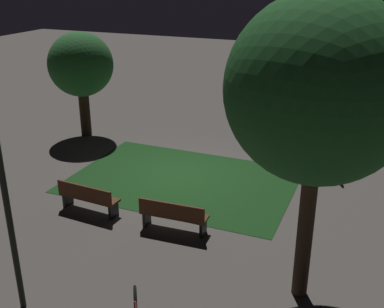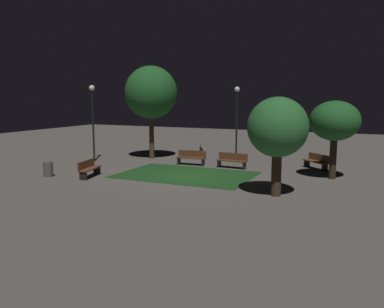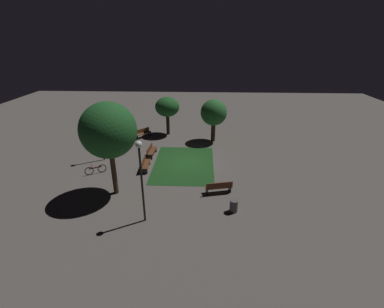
% 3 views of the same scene
% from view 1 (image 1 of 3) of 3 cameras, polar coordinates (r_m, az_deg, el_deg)
% --- Properties ---
extents(ground_plane, '(60.00, 60.00, 0.00)m').
position_cam_1_polar(ground_plane, '(15.73, -1.57, -2.53)').
color(ground_plane, '#56514C').
extents(grass_lawn, '(7.10, 4.88, 0.01)m').
position_cam_1_polar(grass_lawn, '(15.33, -1.16, -3.19)').
color(grass_lawn, '#194219').
rests_on(grass_lawn, ground).
extents(bench_lawn_edge, '(1.83, 0.59, 0.88)m').
position_cam_1_polar(bench_lawn_edge, '(13.53, -12.53, -5.09)').
color(bench_lawn_edge, '#512D19').
rests_on(bench_lawn_edge, ground).
extents(bench_corner, '(1.82, 0.57, 0.88)m').
position_cam_1_polar(bench_corner, '(12.33, -2.30, -7.35)').
color(bench_corner, '#512D19').
rests_on(bench_corner, ground).
extents(bench_back_row, '(0.86, 1.86, 0.88)m').
position_cam_1_polar(bench_back_row, '(16.54, 16.59, -0.41)').
color(bench_back_row, brown).
rests_on(bench_back_row, ground).
extents(tree_back_left, '(3.47, 3.47, 6.19)m').
position_cam_1_polar(tree_back_left, '(8.78, 15.22, 7.44)').
color(tree_back_left, '#423021').
rests_on(tree_back_left, ground).
extents(tree_left_canopy, '(2.54, 2.54, 4.17)m').
position_cam_1_polar(tree_left_canopy, '(19.19, -13.34, 10.41)').
color(tree_left_canopy, '#38281C').
rests_on(tree_left_canopy, ground).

